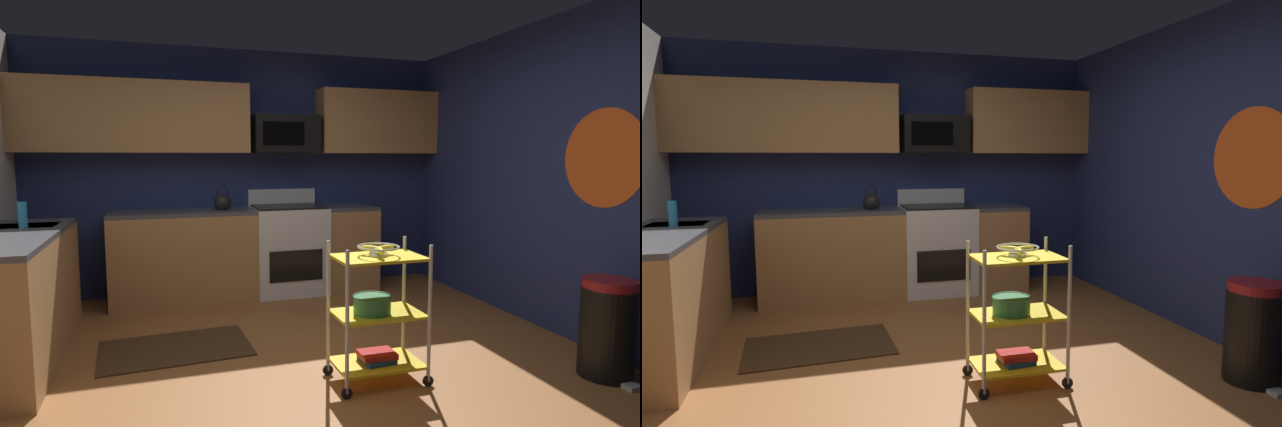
% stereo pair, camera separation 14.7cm
% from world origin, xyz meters
% --- Properties ---
extents(floor, '(4.40, 4.80, 0.04)m').
position_xyz_m(floor, '(0.00, 0.00, -0.02)').
color(floor, '#995B2D').
rests_on(floor, ground).
extents(wall_back, '(4.52, 0.06, 2.60)m').
position_xyz_m(wall_back, '(0.00, 2.43, 1.30)').
color(wall_back, navy).
rests_on(wall_back, ground).
extents(wall_right, '(0.06, 4.80, 2.60)m').
position_xyz_m(wall_right, '(2.23, 0.00, 1.30)').
color(wall_right, navy).
rests_on(wall_right, ground).
extents(wall_flower_decal, '(0.00, 0.73, 0.73)m').
position_xyz_m(wall_flower_decal, '(2.20, -0.24, 1.45)').
color(wall_flower_decal, '#E5591E').
extents(counter_run, '(3.58, 2.44, 0.92)m').
position_xyz_m(counter_run, '(-0.77, 1.61, 0.46)').
color(counter_run, '#B27F4C').
rests_on(counter_run, ground).
extents(oven_range, '(0.76, 0.65, 1.10)m').
position_xyz_m(oven_range, '(0.42, 2.10, 0.48)').
color(oven_range, white).
rests_on(oven_range, ground).
extents(upper_cabinets, '(4.40, 0.33, 0.70)m').
position_xyz_m(upper_cabinets, '(-0.09, 2.23, 1.85)').
color(upper_cabinets, '#B27F4C').
extents(microwave, '(0.70, 0.39, 0.40)m').
position_xyz_m(microwave, '(0.42, 2.21, 1.70)').
color(microwave, black).
extents(rolling_cart, '(0.63, 0.38, 0.91)m').
position_xyz_m(rolling_cart, '(0.42, -0.23, 0.45)').
color(rolling_cart, silver).
rests_on(rolling_cart, ground).
extents(fruit_bowl, '(0.27, 0.27, 0.07)m').
position_xyz_m(fruit_bowl, '(0.42, -0.23, 0.88)').
color(fruit_bowl, silver).
rests_on(fruit_bowl, rolling_cart).
extents(mixing_bowl_large, '(0.25, 0.25, 0.11)m').
position_xyz_m(mixing_bowl_large, '(0.38, -0.23, 0.52)').
color(mixing_bowl_large, '#387F4C').
rests_on(mixing_bowl_large, rolling_cart).
extents(book_stack, '(0.23, 0.20, 0.07)m').
position_xyz_m(book_stack, '(0.42, -0.23, 0.16)').
color(book_stack, '#1E4C8C').
rests_on(book_stack, rolling_cart).
extents(kettle, '(0.21, 0.18, 0.26)m').
position_xyz_m(kettle, '(-0.27, 2.10, 1.00)').
color(kettle, black).
rests_on(kettle, counter_run).
extents(dish_soap_bottle, '(0.06, 0.06, 0.20)m').
position_xyz_m(dish_soap_bottle, '(-1.89, 1.20, 1.02)').
color(dish_soap_bottle, '#2D8CBF').
rests_on(dish_soap_bottle, counter_run).
extents(trash_can, '(0.34, 0.42, 0.66)m').
position_xyz_m(trash_can, '(1.90, -0.63, 0.33)').
color(trash_can, black).
rests_on(trash_can, ground).
extents(floor_rug, '(1.14, 0.76, 0.01)m').
position_xyz_m(floor_rug, '(-0.81, 0.75, 0.01)').
color(floor_rug, '#472D19').
rests_on(floor_rug, ground).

